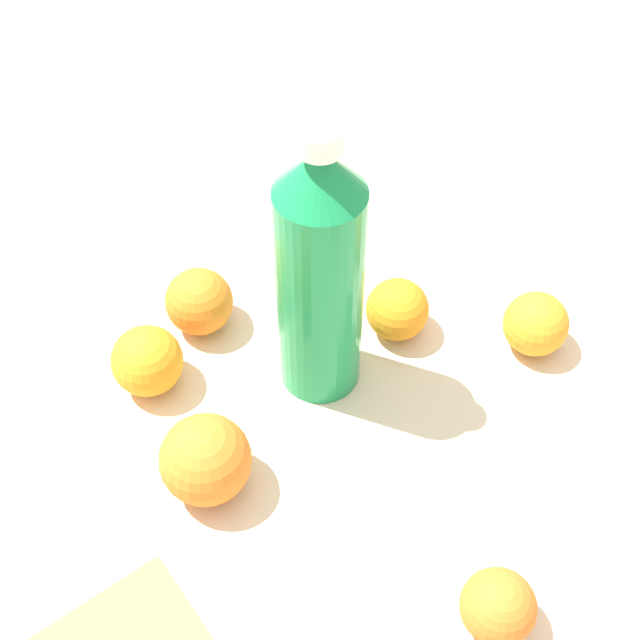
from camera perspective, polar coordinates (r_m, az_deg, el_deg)
ground_plane at (r=0.89m, az=-2.89°, el=-2.93°), size 2.40×2.40×0.00m
water_bottle at (r=0.77m, az=0.00°, el=2.96°), size 0.08×0.08×0.30m
orange_0 at (r=0.90m, az=13.66°, el=-0.25°), size 0.07×0.07×0.07m
orange_1 at (r=0.79m, az=-7.36°, el=-8.87°), size 0.08×0.08×0.08m
orange_2 at (r=0.75m, az=11.34°, el=-17.57°), size 0.06×0.06×0.06m
orange_3 at (r=0.90m, az=4.98°, el=0.68°), size 0.06×0.06×0.06m
orange_4 at (r=0.86m, az=-11.02°, el=-2.59°), size 0.07×0.07×0.07m
orange_5 at (r=0.90m, az=-7.76°, el=1.18°), size 0.07×0.07×0.07m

